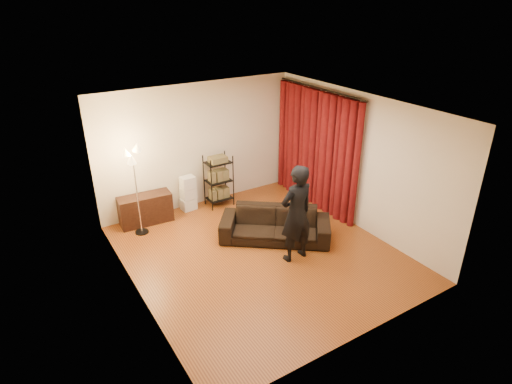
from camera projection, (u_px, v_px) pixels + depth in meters
floor at (260, 253)px, 7.87m from camera, size 5.00×5.00×0.00m
ceiling at (261, 108)px, 6.72m from camera, size 5.00×5.00×0.00m
wall_back at (198, 146)px, 9.21m from camera, size 5.00×0.00×5.00m
wall_front at (367, 256)px, 5.38m from camera, size 5.00×0.00×5.00m
wall_left at (130, 220)px, 6.22m from camera, size 0.00×5.00×5.00m
wall_right at (357, 161)px, 8.37m from camera, size 0.00×5.00×5.00m
curtain_rod at (320, 89)px, 8.66m from camera, size 0.04×2.65×0.04m
curtain at (316, 150)px, 9.21m from camera, size 0.22×2.65×2.55m
sofa at (275, 225)px, 8.21m from camera, size 2.14×1.92×0.61m
person at (296, 214)px, 7.36m from camera, size 0.67×0.45×1.79m
media_cabinet at (146, 209)px, 8.79m from camera, size 1.08×0.46×0.62m
storage_boxes at (188, 193)px, 9.29m from camera, size 0.33×0.28×0.78m
wire_shelf at (219, 181)px, 9.42m from camera, size 0.56×0.41×1.17m
floor_lamp at (137, 192)px, 8.16m from camera, size 0.40×0.40×1.79m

